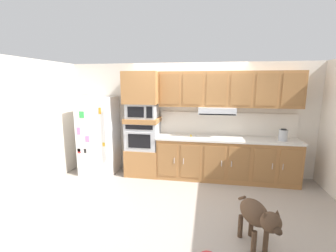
# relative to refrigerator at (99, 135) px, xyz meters

# --- Properties ---
(ground_plane) EXTENTS (9.60, 9.60, 0.00)m
(ground_plane) POSITION_rel_refrigerator_xyz_m (2.01, -0.68, -0.88)
(ground_plane) COLOR #9E9389
(back_kitchen_wall) EXTENTS (6.20, 0.12, 2.50)m
(back_kitchen_wall) POSITION_rel_refrigerator_xyz_m (2.01, 0.43, 0.37)
(back_kitchen_wall) COLOR beige
(back_kitchen_wall) RESTS_ON ground
(side_panel_left) EXTENTS (0.12, 7.10, 2.50)m
(side_panel_left) POSITION_rel_refrigerator_xyz_m (-0.79, -0.68, 0.37)
(side_panel_left) COLOR beige
(side_panel_left) RESTS_ON ground
(refrigerator) EXTENTS (0.76, 0.73, 1.76)m
(refrigerator) POSITION_rel_refrigerator_xyz_m (0.00, 0.00, 0.00)
(refrigerator) COLOR white
(refrigerator) RESTS_ON ground
(oven_base_cabinet) EXTENTS (0.74, 0.62, 0.60)m
(oven_base_cabinet) POSITION_rel_refrigerator_xyz_m (1.03, 0.07, -0.58)
(oven_base_cabinet) COLOR #996638
(oven_base_cabinet) RESTS_ON ground
(built_in_oven) EXTENTS (0.70, 0.62, 0.60)m
(built_in_oven) POSITION_rel_refrigerator_xyz_m (1.03, 0.07, 0.02)
(built_in_oven) COLOR #A8AAAF
(built_in_oven) RESTS_ON oven_base_cabinet
(appliance_mid_shelf) EXTENTS (0.74, 0.62, 0.10)m
(appliance_mid_shelf) POSITION_rel_refrigerator_xyz_m (1.03, 0.07, 0.37)
(appliance_mid_shelf) COLOR #996638
(appliance_mid_shelf) RESTS_ON built_in_oven
(microwave) EXTENTS (0.64, 0.54, 0.32)m
(microwave) POSITION_rel_refrigerator_xyz_m (1.03, 0.07, 0.58)
(microwave) COLOR #A8AAAF
(microwave) RESTS_ON appliance_mid_shelf
(appliance_upper_cabinet) EXTENTS (0.74, 0.62, 0.68)m
(appliance_upper_cabinet) POSITION_rel_refrigerator_xyz_m (1.03, 0.07, 1.08)
(appliance_upper_cabinet) COLOR #996638
(appliance_upper_cabinet) RESTS_ON microwave
(lower_cabinet_run) EXTENTS (2.91, 0.63, 0.88)m
(lower_cabinet_run) POSITION_rel_refrigerator_xyz_m (2.85, 0.07, -0.44)
(lower_cabinet_run) COLOR #996638
(lower_cabinet_run) RESTS_ON ground
(countertop_slab) EXTENTS (2.95, 0.64, 0.04)m
(countertop_slab) POSITION_rel_refrigerator_xyz_m (2.85, 0.07, 0.02)
(countertop_slab) COLOR beige
(countertop_slab) RESTS_ON lower_cabinet_run
(backsplash_panel) EXTENTS (2.95, 0.02, 0.50)m
(backsplash_panel) POSITION_rel_refrigerator_xyz_m (2.85, 0.36, 0.29)
(backsplash_panel) COLOR silver
(backsplash_panel) RESTS_ON countertop_slab
(upper_cabinet_with_hood) EXTENTS (2.91, 0.48, 0.88)m
(upper_cabinet_with_hood) POSITION_rel_refrigerator_xyz_m (2.84, 0.19, 1.02)
(upper_cabinet_with_hood) COLOR #996638
(upper_cabinet_with_hood) RESTS_ON backsplash_panel
(screwdriver) EXTENTS (0.14, 0.13, 0.03)m
(screwdriver) POSITION_rel_refrigerator_xyz_m (2.11, 0.09, 0.05)
(screwdriver) COLOR yellow
(screwdriver) RESTS_ON countertop_slab
(electric_kettle) EXTENTS (0.17, 0.17, 0.24)m
(electric_kettle) POSITION_rel_refrigerator_xyz_m (3.95, 0.02, 0.15)
(electric_kettle) COLOR #A8AAAF
(electric_kettle) RESTS_ON countertop_slab
(dog) EXTENTS (0.45, 0.89, 0.67)m
(dog) POSITION_rel_refrigerator_xyz_m (3.09, -2.09, -0.43)
(dog) COLOR #473323
(dog) RESTS_ON ground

